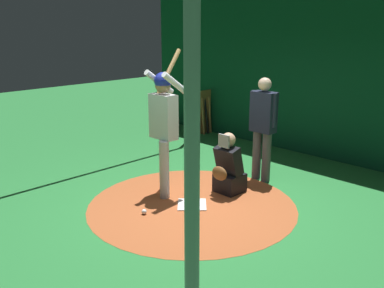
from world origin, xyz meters
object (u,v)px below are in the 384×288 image
object	(u,v)px
umpire	(263,124)
baseball_0	(238,191)
baseball_1	(144,212)
home_plate	(192,204)
catcher	(228,169)
batter	(164,120)
bat_rack	(207,113)
baseball_2	(193,178)

from	to	relation	value
umpire	baseball_0	world-z (taller)	umpire
umpire	baseball_1	bearing A→B (deg)	-8.05
home_plate	baseball_1	xyz separation A→B (m)	(0.71, -0.25, 0.03)
home_plate	catcher	size ratio (longest dim) A/B	0.43
batter	baseball_1	world-z (taller)	batter
bat_rack	baseball_1	size ratio (longest dim) A/B	14.20
catcher	baseball_0	xyz separation A→B (m)	(-0.08, 0.15, -0.35)
home_plate	catcher	distance (m)	0.86
baseball_0	baseball_2	world-z (taller)	same
batter	baseball_0	size ratio (longest dim) A/B	30.21
home_plate	batter	distance (m)	1.34
baseball_2	baseball_1	bearing A→B (deg)	17.52
baseball_1	baseball_2	xyz separation A→B (m)	(-1.45, -0.46, 0.00)
baseball_1	umpire	bearing A→B (deg)	171.95
baseball_2	home_plate	bearing A→B (deg)	43.80
catcher	baseball_2	xyz separation A→B (m)	(0.03, -0.76, -0.35)
catcher	baseball_1	size ratio (longest dim) A/B	13.33
home_plate	baseball_2	world-z (taller)	baseball_2
baseball_0	batter	bearing A→B (deg)	-45.76
batter	catcher	bearing A→B (deg)	136.78
catcher	umpire	bearing A→B (deg)	178.09
home_plate	umpire	world-z (taller)	umpire
umpire	bat_rack	distance (m)	3.42
batter	baseball_1	distance (m)	1.42
bat_rack	baseball_2	xyz separation A→B (m)	(2.59, 2.12, -0.45)
umpire	bat_rack	size ratio (longest dim) A/B	1.68
baseball_0	catcher	bearing A→B (deg)	-61.11
umpire	baseball_2	bearing A→B (deg)	-42.20
home_plate	batter	world-z (taller)	batter
batter	home_plate	bearing A→B (deg)	86.74
batter	catcher	distance (m)	1.28
home_plate	baseball_0	bearing A→B (deg)	167.24
baseball_2	umpire	bearing A→B (deg)	137.80
batter	baseball_2	distance (m)	1.34
baseball_2	catcher	bearing A→B (deg)	92.06
baseball_0	home_plate	bearing A→B (deg)	-12.76
batter	catcher	world-z (taller)	batter
umpire	baseball_2	distance (m)	1.51
catcher	bat_rack	size ratio (longest dim) A/B	0.94
catcher	baseball_1	xyz separation A→B (m)	(1.47, -0.30, -0.35)
baseball_2	baseball_0	bearing A→B (deg)	96.86
home_plate	baseball_1	size ratio (longest dim) A/B	5.68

